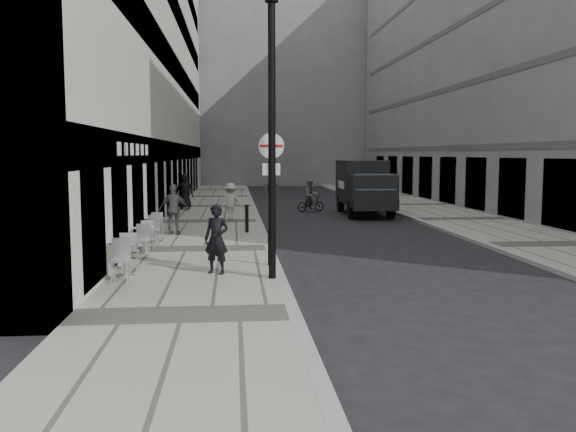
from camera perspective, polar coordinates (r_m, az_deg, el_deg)
The scene contains 19 objects.
ground at distance 8.65m, azimuth 2.38°, elevation -14.24°, with size 120.00×120.00×0.00m, color black.
sidewalk at distance 26.23m, azimuth -7.12°, elevation -0.58°, with size 4.00×60.00×0.12m, color gray.
far_sidewalk at distance 28.08m, azimuth 15.93°, elevation -0.34°, with size 4.00×60.00×0.12m, color gray.
building_left at distance 33.47m, azimuth -14.06°, elevation 16.04°, with size 4.00×45.00×18.00m, color beige.
building_right at distance 36.55m, azimuth 20.22°, elevation 16.57°, with size 6.00×45.00×20.00m, color gray.
building_far at distance 64.60m, azimuth -2.87°, elevation 12.96°, with size 24.00×16.00×22.00m, color gray.
walking_man at distance 14.58m, azimuth -6.71°, elevation -2.15°, with size 0.61×0.40×1.67m, color black.
sign_post at distance 14.07m, azimuth -1.57°, elevation 3.17°, with size 0.59×0.10×3.42m.
lamppost at distance 13.82m, azimuth -1.52°, elevation 9.11°, with size 0.29×0.29×6.54m.
bollard_near at distance 22.20m, azimuth -3.88°, elevation -0.32°, with size 0.13×0.13×0.95m, color black.
bollard_far at distance 15.67m, azimuth -1.69°, elevation -3.05°, with size 0.11×0.11×0.86m, color black.
panel_van at distance 30.05m, azimuth 7.11°, elevation 2.97°, with size 2.26×5.70×2.65m.
cyclist at distance 31.33m, azimuth 2.14°, elevation 1.57°, with size 1.61×1.08×1.64m.
pedestrian_a at distance 21.87m, azimuth -10.63°, elevation 0.61°, with size 1.05×0.44×1.79m, color #515156.
pedestrian_b at distance 26.48m, azimuth -5.39°, elevation 1.36°, with size 1.03×0.59×1.60m, color #B6AEA8.
pedestrian_c at distance 32.01m, azimuth -9.65°, elevation 2.29°, with size 0.90×0.59×1.84m, color black.
cafe_table_near at distance 14.71m, azimuth -14.98°, elevation -3.61°, with size 0.74×1.68×0.96m.
cafe_table_mid at distance 20.18m, azimuth -12.29°, elevation -1.09°, with size 0.71×1.61×0.92m.
cafe_table_far at distance 17.96m, azimuth -13.17°, elevation -1.98°, with size 0.70×1.57×0.90m.
Camera 1 is at (-1.07, -8.05, 2.97)m, focal length 38.00 mm.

